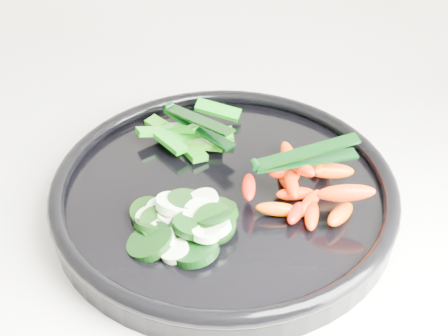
# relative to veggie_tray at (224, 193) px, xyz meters

# --- Properties ---
(veggie_tray) EXTENTS (0.43, 0.43, 0.04)m
(veggie_tray) POSITION_rel_veggie_tray_xyz_m (0.00, 0.00, 0.00)
(veggie_tray) COLOR black
(veggie_tray) RESTS_ON counter
(cucumber_pile) EXTENTS (0.13, 0.12, 0.04)m
(cucumber_pile) POSITION_rel_veggie_tray_xyz_m (-0.03, -0.07, 0.01)
(cucumber_pile) COLOR black
(cucumber_pile) RESTS_ON veggie_tray
(carrot_pile) EXTENTS (0.14, 0.15, 0.06)m
(carrot_pile) POSITION_rel_veggie_tray_xyz_m (0.09, 0.02, 0.02)
(carrot_pile) COLOR #F82E00
(carrot_pile) RESTS_ON veggie_tray
(pepper_pile) EXTENTS (0.12, 0.11, 0.03)m
(pepper_pile) POSITION_rel_veggie_tray_xyz_m (-0.06, 0.08, 0.01)
(pepper_pile) COLOR #1B6109
(pepper_pile) RESTS_ON veggie_tray
(tong_carrot) EXTENTS (0.11, 0.07, 0.02)m
(tong_carrot) POSITION_rel_veggie_tray_xyz_m (0.08, 0.02, 0.05)
(tong_carrot) COLOR black
(tong_carrot) RESTS_ON carrot_pile
(tong_pepper) EXTENTS (0.11, 0.07, 0.02)m
(tong_pepper) POSITION_rel_veggie_tray_xyz_m (-0.06, 0.08, 0.03)
(tong_pepper) COLOR black
(tong_pepper) RESTS_ON pepper_pile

